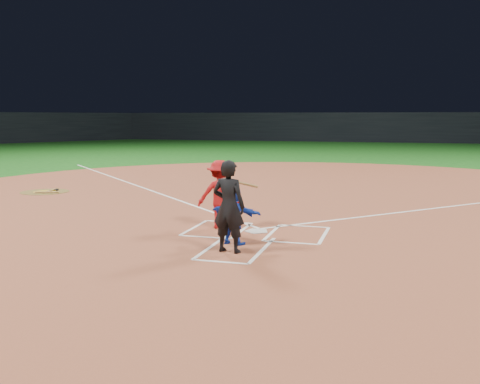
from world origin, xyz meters
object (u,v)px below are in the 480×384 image
(catcher, at_px, (234,215))
(umpire, at_px, (229,206))
(on_deck_circle, at_px, (45,192))
(home_plate, at_px, (257,231))
(batter_at_plate, at_px, (220,194))

(catcher, bearing_deg, umpire, 113.04)
(umpire, bearing_deg, on_deck_circle, -28.38)
(home_plate, bearing_deg, umpire, 88.23)
(on_deck_circle, relative_size, catcher, 1.34)
(home_plate, height_order, umpire, umpire)
(home_plate, distance_m, catcher, 1.50)
(umpire, bearing_deg, batter_at_plate, -60.32)
(catcher, xyz_separation_m, batter_at_plate, (-0.81, 1.54, 0.19))
(on_deck_circle, xyz_separation_m, umpire, (8.99, -6.45, 0.92))
(home_plate, xyz_separation_m, batter_at_plate, (-0.98, 0.19, 0.82))
(catcher, xyz_separation_m, umpire, (0.10, -0.68, 0.29))
(on_deck_circle, height_order, batter_at_plate, batter_at_plate)
(home_plate, bearing_deg, batter_at_plate, -10.80)
(umpire, bearing_deg, catcher, -74.20)
(on_deck_circle, bearing_deg, home_plate, -26.02)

